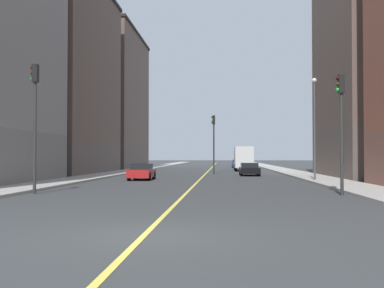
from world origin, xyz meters
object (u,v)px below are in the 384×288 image
street_lamp_left_near (314,118)px  car_blue (238,164)px  building_left_mid (379,38)px  building_right_midblock (61,78)px  car_red (142,172)px  building_right_distant (110,101)px  traffic_light_median_far (214,136)px  car_black (249,169)px  traffic_light_left_near (341,117)px  traffic_light_right_near (35,111)px  box_truck (243,158)px

street_lamp_left_near → car_blue: street_lamp_left_near is taller
building_left_mid → building_right_midblock: bearing=166.1°
car_red → building_right_distant: bearing=107.4°
traffic_light_median_far → building_left_mid: bearing=-27.0°
car_black → car_red: size_ratio=1.16×
building_right_distant → car_black: bearing=-52.3°
street_lamp_left_near → traffic_light_left_near: bearing=-94.8°
building_right_distant → traffic_light_right_near: 49.82m
building_left_mid → traffic_light_left_near: (-7.89, -18.90, -8.34)m
traffic_light_median_far → street_lamp_left_near: bearing=-61.4°
car_black → street_lamp_left_near: bearing=-69.1°
traffic_light_median_far → car_black: bearing=-42.0°
traffic_light_right_near → street_lamp_left_near: street_lamp_left_near is taller
car_black → box_truck: (0.04, 14.97, 1.03)m
traffic_light_left_near → car_red: traffic_light_left_near is taller
car_black → car_red: car_red is taller
building_right_distant → traffic_light_left_near: (23.00, -48.81, -6.55)m
building_right_distant → traffic_light_right_near: bearing=-80.9°
car_blue → traffic_light_left_near: bearing=-86.6°
building_left_mid → building_right_distant: building_left_mid is taller
car_red → building_right_midblock: bearing=131.2°
building_left_mid → street_lamp_left_near: bearing=-135.6°
street_lamp_left_near → car_black: street_lamp_left_near is taller
traffic_light_right_near → car_red: (3.02, 14.14, -3.54)m
building_right_midblock → traffic_light_left_near: (23.00, -26.56, -6.49)m
car_black → building_left_mid: bearing=-21.0°
car_blue → box_truck: 17.28m
building_right_midblock → traffic_light_median_far: (16.32, -0.25, -6.32)m
building_right_distant → car_black: 33.87m
traffic_light_median_far → car_red: traffic_light_median_far is taller
building_right_distant → car_black: (19.83, -25.67, -9.73)m
traffic_light_median_far → box_truck: bearing=73.2°
building_left_mid → car_blue: (-11.18, 36.47, -11.49)m
traffic_light_left_near → street_lamp_left_near: street_lamp_left_near is taller
building_left_mid → traffic_light_left_near: bearing=-112.7°
car_blue → traffic_light_right_near: bearing=-102.1°
building_right_distant → traffic_light_right_near: building_right_distant is taller
building_right_midblock → street_lamp_left_near: (24.01, -14.39, -5.61)m
building_right_midblock → car_red: bearing=-48.8°
building_right_distant → car_black: size_ratio=4.60×
car_red → box_truck: size_ratio=0.50×
box_truck → car_black: bearing=-90.2°
traffic_light_left_near → building_left_mid: bearing=67.3°
building_left_mid → car_blue: bearing=107.0°
building_left_mid → street_lamp_left_near: 12.18m
building_left_mid → traffic_light_right_near: building_left_mid is taller
street_lamp_left_near → car_red: street_lamp_left_near is taller
building_left_mid → building_right_midblock: (-30.89, 7.66, -1.86)m
building_left_mid → car_blue: building_left_mid is taller
traffic_light_median_far → car_blue: bearing=83.4°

